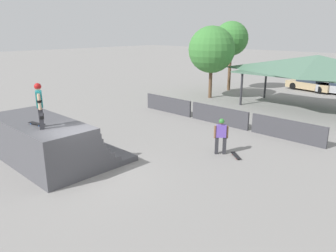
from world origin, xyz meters
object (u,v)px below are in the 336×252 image
object	(u,v)px
skateboard_on_deck	(37,124)
parked_car_tan	(310,84)
skater_on_deck	(40,103)
tree_far_back	(212,50)
skateboard_on_ground	(236,155)
bystander_walking	(221,133)
tree_beside_pavilion	(231,39)

from	to	relation	value
skateboard_on_deck	parked_car_tan	distance (m)	25.61
skater_on_deck	parked_car_tan	xyz separation A→B (m)	(0.34, 25.60, -2.24)
tree_far_back	parked_car_tan	distance (m)	10.76
skater_on_deck	skateboard_on_deck	xyz separation A→B (m)	(-0.52, 0.04, -0.93)
skater_on_deck	skateboard_on_ground	xyz separation A→B (m)	(4.43, 6.65, -2.78)
skater_on_deck	tree_far_back	world-z (taller)	tree_far_back
skateboard_on_deck	bystander_walking	xyz separation A→B (m)	(4.25, 6.41, -0.94)
skateboard_on_ground	tree_beside_pavilion	bearing A→B (deg)	-17.16
tree_far_back	skateboard_on_ground	bearing A→B (deg)	-48.24
tree_beside_pavilion	parked_car_tan	distance (m)	8.53
skater_on_deck	tree_far_back	bearing A→B (deg)	129.88
skateboard_on_deck	skateboard_on_ground	xyz separation A→B (m)	(4.95, 6.61, -1.86)
tree_beside_pavilion	tree_far_back	bearing A→B (deg)	-77.70
skater_on_deck	parked_car_tan	distance (m)	25.70
skateboard_on_deck	tree_far_back	xyz separation A→B (m)	(-3.84, 16.45, 1.99)
skateboard_on_ground	tree_far_back	distance (m)	13.75
tree_far_back	parked_car_tan	world-z (taller)	tree_far_back
tree_beside_pavilion	tree_far_back	distance (m)	4.25
skateboard_on_ground	bystander_walking	bearing A→B (deg)	53.61
skater_on_deck	skateboard_on_deck	world-z (taller)	skater_on_deck
tree_beside_pavilion	tree_far_back	xyz separation A→B (m)	(0.89, -4.09, -0.74)
skater_on_deck	skateboard_on_ground	distance (m)	8.46
bystander_walking	tree_far_back	world-z (taller)	tree_far_back
bystander_walking	tree_beside_pavilion	xyz separation A→B (m)	(-8.98, 14.13, 3.67)
skateboard_on_deck	parked_car_tan	bearing A→B (deg)	77.69
skater_on_deck	bystander_walking	size ratio (longest dim) A/B	1.03
skater_on_deck	skateboard_on_ground	bearing A→B (deg)	81.37
tree_far_back	parked_car_tan	size ratio (longest dim) A/B	1.28
skater_on_deck	tree_far_back	xyz separation A→B (m)	(-4.36, 16.49, 1.06)
tree_beside_pavilion	parked_car_tan	world-z (taller)	tree_beside_pavilion
tree_far_back	bystander_walking	bearing A→B (deg)	-51.13
skateboard_on_ground	tree_beside_pavilion	size ratio (longest dim) A/B	0.13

